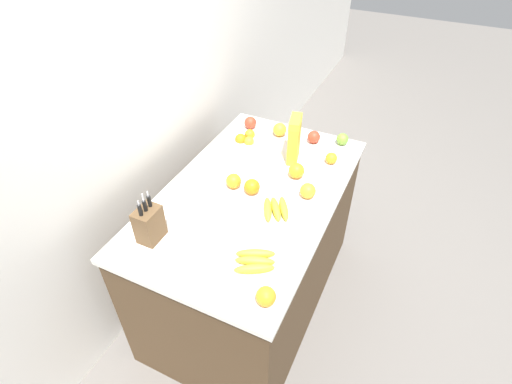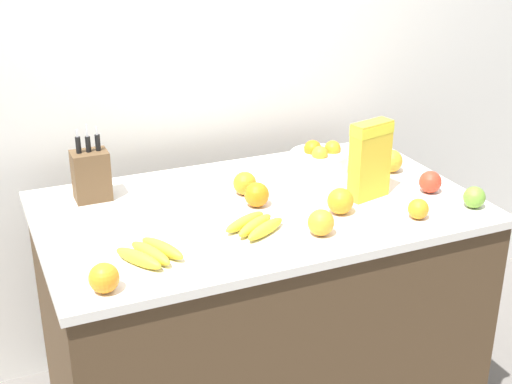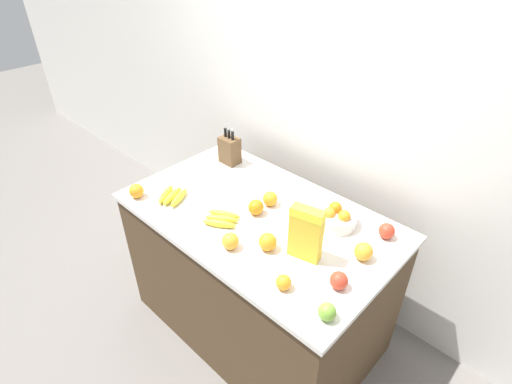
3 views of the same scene
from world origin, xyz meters
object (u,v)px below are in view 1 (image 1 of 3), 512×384
(banana_bunch_left, at_px, (255,261))
(apple_middle, at_px, (314,137))
(orange_near_bowl, at_px, (234,181))
(orange_mid_left, at_px, (280,130))
(orange_front_right, at_px, (252,187))
(fruit_bowl, at_px, (245,144))
(apple_near_bananas, at_px, (342,139))
(apple_rightmost, at_px, (250,123))
(knife_block, at_px, (149,224))
(orange_mid_right, at_px, (296,171))
(orange_by_cereal, at_px, (266,296))
(orange_back_center, at_px, (308,191))
(cereal_box, at_px, (294,137))
(orange_front_left, at_px, (331,158))
(banana_bunch_right, at_px, (276,209))

(banana_bunch_left, height_order, apple_middle, apple_middle)
(orange_near_bowl, height_order, orange_mid_left, orange_mid_left)
(orange_near_bowl, bearing_deg, orange_front_right, -91.20)
(fruit_bowl, xyz_separation_m, orange_near_bowl, (-0.36, -0.11, -0.00))
(apple_middle, bearing_deg, apple_near_bananas, -71.11)
(fruit_bowl, height_order, apple_rightmost, fruit_bowl)
(apple_middle, height_order, orange_front_right, orange_front_right)
(knife_block, bearing_deg, orange_mid_right, -31.40)
(apple_middle, distance_m, orange_by_cereal, 1.25)
(apple_near_bananas, height_order, orange_back_center, orange_back_center)
(orange_near_bowl, height_order, orange_back_center, same)
(knife_block, xyz_separation_m, banana_bunch_left, (0.07, -0.52, -0.07))
(knife_block, xyz_separation_m, orange_mid_left, (1.11, -0.19, -0.05))
(cereal_box, bearing_deg, apple_near_bananas, -51.33)
(apple_rightmost, distance_m, orange_mid_right, 0.60)
(orange_by_cereal, distance_m, orange_mid_right, 0.86)
(orange_mid_right, distance_m, orange_front_right, 0.29)
(orange_near_bowl, xyz_separation_m, orange_front_left, (0.45, -0.42, -0.01))
(cereal_box, xyz_separation_m, orange_front_left, (0.06, -0.22, -0.12))
(knife_block, bearing_deg, banana_bunch_right, -47.47)
(orange_front_right, bearing_deg, knife_block, 150.48)
(orange_back_center, bearing_deg, orange_front_left, -3.41)
(fruit_bowl, bearing_deg, banana_bunch_right, -138.03)
(fruit_bowl, relative_size, orange_by_cereal, 2.67)
(orange_by_cereal, bearing_deg, knife_block, 81.26)
(knife_block, distance_m, cereal_box, 0.98)
(banana_bunch_right, height_order, orange_back_center, orange_back_center)
(knife_block, xyz_separation_m, apple_near_bananas, (1.19, -0.59, -0.05))
(apple_rightmost, distance_m, orange_front_right, 0.68)
(apple_middle, height_order, apple_near_bananas, apple_middle)
(knife_block, relative_size, banana_bunch_left, 1.30)
(apple_near_bananas, xyz_separation_m, orange_front_right, (-0.68, 0.31, 0.01))
(knife_block, height_order, apple_rightmost, knife_block)
(knife_block, xyz_separation_m, fruit_bowl, (0.87, -0.06, -0.05))
(banana_bunch_right, xyz_separation_m, orange_front_right, (0.08, 0.18, 0.02))
(fruit_bowl, height_order, orange_by_cereal, fruit_bowl)
(apple_rightmost, bearing_deg, orange_by_cereal, -151.32)
(knife_block, xyz_separation_m, apple_rightmost, (1.12, 0.02, -0.05))
(banana_bunch_left, relative_size, apple_rightmost, 2.60)
(apple_near_bananas, bearing_deg, orange_back_center, 177.76)
(orange_front_left, bearing_deg, apple_middle, 44.80)
(apple_middle, bearing_deg, apple_rightmost, 91.60)
(banana_bunch_left, bearing_deg, orange_mid_right, 5.37)
(orange_mid_right, bearing_deg, apple_near_bananas, -17.49)
(orange_back_center, xyz_separation_m, orange_front_right, (-0.10, 0.28, 0.00))
(orange_mid_left, bearing_deg, cereal_box, -140.05)
(knife_block, height_order, apple_middle, knife_block)
(fruit_bowl, height_order, apple_middle, fruit_bowl)
(knife_block, bearing_deg, orange_back_center, -43.34)
(fruit_bowl, distance_m, orange_back_center, 0.57)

